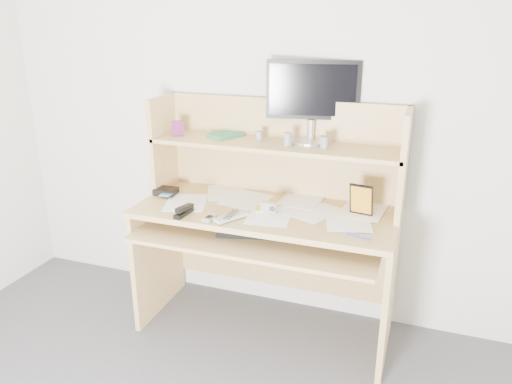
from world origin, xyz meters
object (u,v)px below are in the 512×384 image
(desk, at_px, (270,214))
(game_case, at_px, (361,200))
(keyboard, at_px, (266,230))
(tv_remote, at_px, (231,217))
(monitor, at_px, (312,99))

(desk, height_order, game_case, desk)
(desk, height_order, keyboard, desk)
(keyboard, xyz_separation_m, tv_remote, (-0.15, -0.12, 0.10))
(monitor, bearing_deg, tv_remote, -132.78)
(game_case, bearing_deg, tv_remote, -146.98)
(monitor, bearing_deg, keyboard, -122.73)
(keyboard, relative_size, tv_remote, 2.88)
(monitor, bearing_deg, desk, -143.28)
(tv_remote, xyz_separation_m, monitor, (0.29, 0.47, 0.55))
(keyboard, relative_size, monitor, 1.08)
(desk, distance_m, tv_remote, 0.31)
(desk, bearing_deg, tv_remote, -113.17)
(tv_remote, bearing_deg, game_case, 53.94)
(game_case, xyz_separation_m, monitor, (-0.32, 0.19, 0.47))
(desk, xyz_separation_m, keyboard, (0.03, -0.16, -0.03))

